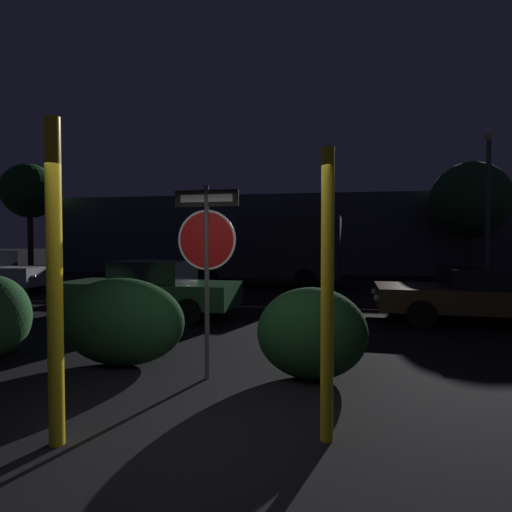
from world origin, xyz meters
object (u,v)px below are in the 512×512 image
object	(u,v)px
yellow_pole_left	(55,283)
tree_1	(470,201)
street_lamp	(488,195)
stop_sign	(207,243)
yellow_pole_right	(327,295)
delivery_truck	(260,249)
hedge_bush_2	(121,322)
passing_car_2	(150,289)
tree_0	(30,191)
passing_car_3	(482,294)
hedge_bush_3	(312,333)

from	to	relation	value
yellow_pole_left	tree_1	xyz separation A→B (m)	(9.79, 18.52, 2.54)
street_lamp	tree_1	distance (m)	5.73
stop_sign	yellow_pole_right	bearing A→B (deg)	-40.70
stop_sign	delivery_truck	world-z (taller)	delivery_truck
hedge_bush_2	passing_car_2	world-z (taller)	passing_car_2
street_lamp	tree_0	distance (m)	24.32
passing_car_2	passing_car_3	size ratio (longest dim) A/B	0.95
delivery_truck	street_lamp	distance (m)	8.98
tree_1	yellow_pole_left	bearing A→B (deg)	-117.86
tree_1	hedge_bush_2	bearing A→B (deg)	-122.54
hedge_bush_2	delivery_truck	distance (m)	11.35
street_lamp	hedge_bush_2	bearing A→B (deg)	-130.38
delivery_truck	street_lamp	bearing A→B (deg)	-89.62
delivery_truck	tree_1	xyz separation A→B (m)	(10.00, 4.94, 2.42)
hedge_bush_3	tree_0	bearing A→B (deg)	136.50
passing_car_2	delivery_truck	world-z (taller)	delivery_truck
hedge_bush_2	delivery_truck	xyz separation A→B (m)	(0.36, 11.30, 0.92)
street_lamp	tree_1	bearing A→B (deg)	76.98
yellow_pole_right	tree_0	distance (m)	25.46
passing_car_2	tree_1	world-z (taller)	tree_1
delivery_truck	tree_0	world-z (taller)	tree_0
tree_1	yellow_pole_right	bearing A→B (deg)	-112.28
yellow_pole_left	delivery_truck	distance (m)	13.58
delivery_truck	tree_0	xyz separation A→B (m)	(-14.91, 5.00, 3.41)
yellow_pole_left	delivery_truck	size ratio (longest dim) A/B	0.43
hedge_bush_3	passing_car_3	world-z (taller)	passing_car_3
hedge_bush_2	hedge_bush_3	distance (m)	2.80
delivery_truck	passing_car_2	bearing A→B (deg)	172.46
passing_car_2	hedge_bush_3	bearing A→B (deg)	-131.31
passing_car_3	street_lamp	xyz separation A→B (m)	(2.54, 6.40, 3.00)
yellow_pole_left	hedge_bush_3	size ratio (longest dim) A/B	1.99
hedge_bush_2	street_lamp	world-z (taller)	street_lamp
yellow_pole_right	tree_0	xyz separation A→B (m)	(-17.51, 18.12, 3.65)
tree_0	yellow_pole_right	bearing A→B (deg)	-45.98
passing_car_2	tree_0	size ratio (longest dim) A/B	0.68
hedge_bush_2	passing_car_3	world-z (taller)	hedge_bush_2
stop_sign	tree_1	world-z (taller)	tree_1
yellow_pole_right	hedge_bush_2	xyz separation A→B (m)	(-2.97, 1.82, -0.68)
hedge_bush_3	tree_1	world-z (taller)	tree_1
stop_sign	tree_0	xyz separation A→B (m)	(-15.96, 16.67, 3.17)
hedge_bush_3	passing_car_3	size ratio (longest dim) A/B	0.31
stop_sign	hedge_bush_3	distance (m)	1.84
yellow_pole_left	hedge_bush_2	distance (m)	2.48
passing_car_3	tree_1	size ratio (longest dim) A/B	0.80
yellow_pole_left	tree_1	size ratio (longest dim) A/B	0.49
stop_sign	yellow_pole_left	bearing A→B (deg)	-111.34
hedge_bush_2	passing_car_2	size ratio (longest dim) A/B	0.43
hedge_bush_3	street_lamp	world-z (taller)	street_lamp
stop_sign	street_lamp	distance (m)	13.56
yellow_pole_left	passing_car_3	xyz separation A→B (m)	(5.96, 6.55, -0.81)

